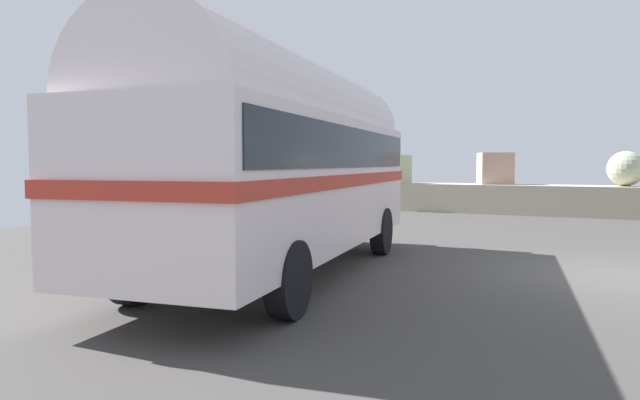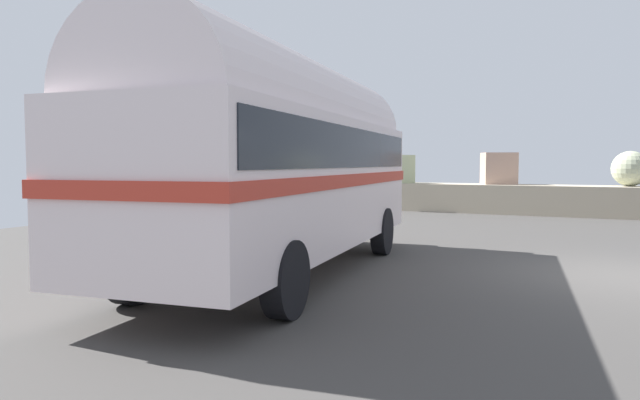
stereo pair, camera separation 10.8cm
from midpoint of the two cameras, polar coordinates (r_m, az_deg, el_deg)
The scene contains 3 objects.
ground at distance 10.88m, azimuth 29.02°, elevation -6.79°, with size 32.00×26.00×0.02m.
breakwater at distance 22.56m, azimuth 28.14°, elevation 0.17°, with size 31.36×2.11×2.33m.
vintage_coach at distance 9.67m, azimuth -3.29°, elevation 4.56°, with size 3.60×8.84×3.70m.
Camera 2 is at (-0.38, -10.68, 1.90)m, focal length 32.17 mm.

